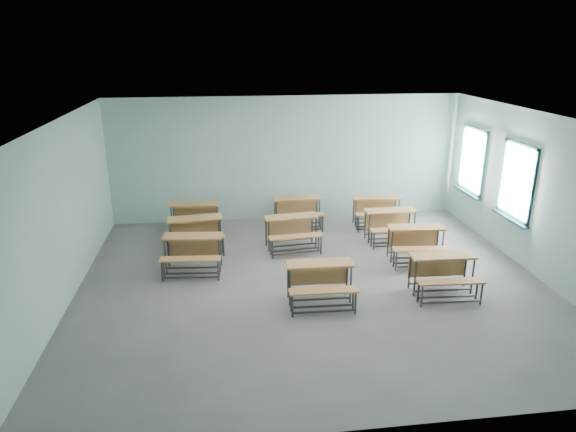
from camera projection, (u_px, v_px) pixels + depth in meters
name	position (u px, v px, depth m)	size (l,w,h in m)	color
room	(318.00, 205.00, 9.54)	(9.04, 8.04, 3.24)	slate
desk_unit_r0c1	(320.00, 278.00, 9.12)	(1.22, 0.84, 0.75)	#A46C3B
desk_unit_r0c2	(444.00, 269.00, 9.45)	(1.22, 0.85, 0.75)	#A46C3B
desk_unit_r1c0	(192.00, 249.00, 10.39)	(1.26, 0.90, 0.75)	#A46C3B
desk_unit_r1c2	(417.00, 239.00, 10.88)	(1.25, 0.89, 0.75)	#A46C3B
desk_unit_r2c0	(196.00, 229.00, 11.44)	(1.28, 0.93, 0.75)	#A46C3B
desk_unit_r2c1	(292.00, 228.00, 11.54)	(1.27, 0.92, 0.75)	#A46C3B
desk_unit_r2c2	(391.00, 221.00, 11.96)	(1.20, 0.81, 0.75)	#A46C3B
desk_unit_r3c0	(194.00, 214.00, 12.46)	(1.25, 0.88, 0.75)	#A46C3B
desk_unit_r3c1	(298.00, 208.00, 12.91)	(1.21, 0.82, 0.75)	#A46C3B
desk_unit_r3c2	(377.00, 207.00, 12.97)	(1.26, 0.90, 0.75)	#A46C3B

